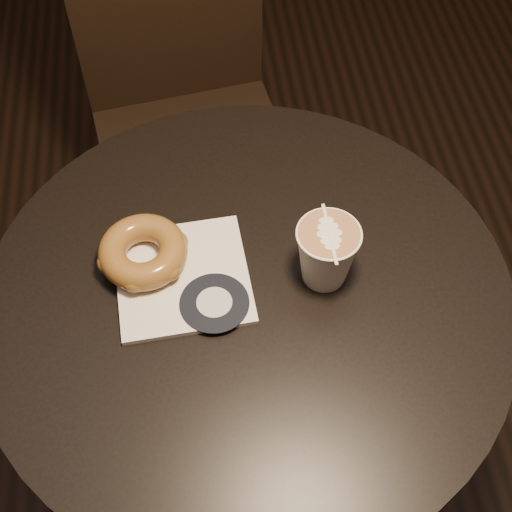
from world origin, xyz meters
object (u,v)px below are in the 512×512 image
pastry_bag (183,277)px  doughnut (143,252)px  chair (182,85)px  latte_cup (326,255)px  cafe_table (249,361)px

pastry_bag → doughnut: size_ratio=1.46×
chair → latte_cup: bearing=-84.0°
chair → doughnut: size_ratio=8.20×
pastry_bag → doughnut: (-0.05, 0.03, 0.02)m
chair → latte_cup: chair is taller
cafe_table → pastry_bag: (-0.08, 0.03, 0.20)m
cafe_table → chair: (-0.06, 0.65, -0.01)m
chair → pastry_bag: (-0.02, -0.62, 0.21)m
latte_cup → doughnut: bearing=168.7°
pastry_bag → latte_cup: latte_cup is taller
pastry_bag → doughnut: doughnut is taller
cafe_table → pastry_bag: size_ratio=4.36×
cafe_table → chair: 0.65m
chair → latte_cup: size_ratio=10.51×
cafe_table → latte_cup: 0.27m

